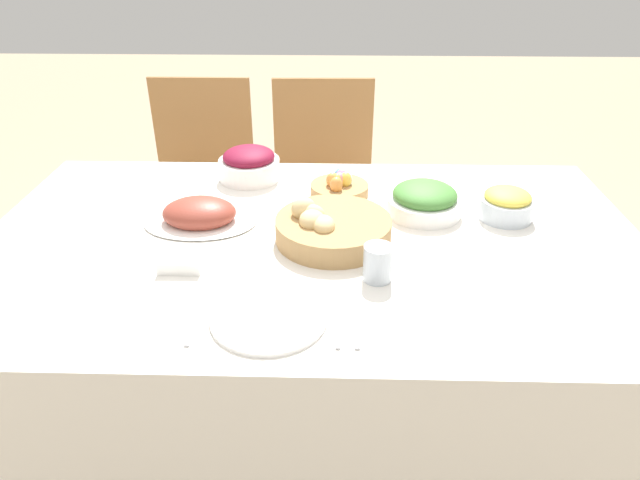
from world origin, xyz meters
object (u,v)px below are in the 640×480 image
at_px(fork, 199,317).
at_px(bread_basket, 330,228).
at_px(egg_basket, 340,186).
at_px(beet_salad_bowl, 249,164).
at_px(chair_far_left, 202,187).
at_px(green_salad_bowl, 424,200).
at_px(dinner_plate, 269,317).
at_px(butter_dish, 181,263).
at_px(pineapple_bowl, 507,204).
at_px(knife, 340,319).
at_px(drinking_cup, 378,263).
at_px(chair_far_center, 323,188).
at_px(ham_platter, 200,215).
at_px(spoon, 354,319).

bearing_deg(fork, bread_basket, 54.10).
distance_m(egg_basket, beet_salad_bowl, 0.32).
bearing_deg(chair_far_left, green_salad_bowl, -41.30).
bearing_deg(dinner_plate, butter_dish, 140.67).
xyz_separation_m(pineapple_bowl, butter_dish, (-0.86, -0.30, -0.03)).
bearing_deg(knife, butter_dish, 156.27).
distance_m(knife, butter_dish, 0.43).
bearing_deg(egg_basket, dinner_plate, -103.60).
bearing_deg(bread_basket, drinking_cup, -58.60).
height_order(chair_far_center, egg_basket, chair_far_center).
relative_size(dinner_plate, knife, 1.31).
distance_m(chair_far_center, chair_far_left, 0.52).
xyz_separation_m(chair_far_left, egg_basket, (0.58, -0.61, 0.29)).
height_order(chair_far_center, ham_platter, chair_far_center).
relative_size(chair_far_center, butter_dish, 9.01).
bearing_deg(spoon, green_salad_bowl, 64.59).
xyz_separation_m(bread_basket, beet_salad_bowl, (-0.27, 0.40, 0.01)).
bearing_deg(green_salad_bowl, egg_basket, 154.23).
xyz_separation_m(fork, butter_dish, (-0.08, 0.19, 0.01)).
relative_size(chair_far_left, egg_basket, 5.28).
distance_m(bread_basket, egg_basket, 0.28).
xyz_separation_m(egg_basket, pineapple_bowl, (0.47, -0.14, 0.01)).
height_order(bread_basket, spoon, bread_basket).
bearing_deg(ham_platter, pineapple_bowl, 3.78).
bearing_deg(butter_dish, spoon, -24.80).
distance_m(chair_far_left, egg_basket, 0.89).
relative_size(knife, drinking_cup, 2.18).
relative_size(chair_far_left, drinking_cup, 10.59).
relative_size(chair_far_center, green_salad_bowl, 4.36).
xyz_separation_m(fork, drinking_cup, (0.39, 0.16, 0.04)).
relative_size(pineapple_bowl, spoon, 0.79).
distance_m(knife, drinking_cup, 0.19).
bearing_deg(beet_salad_bowl, chair_far_center, 65.07).
bearing_deg(knife, chair_far_left, 117.77).
distance_m(chair_far_center, ham_platter, 0.92).
xyz_separation_m(egg_basket, beet_salad_bowl, (-0.29, 0.12, 0.02)).
xyz_separation_m(pineapple_bowl, drinking_cup, (-0.38, -0.33, 0.00)).
xyz_separation_m(chair_far_left, beet_salad_bowl, (0.29, -0.49, 0.31)).
relative_size(chair_far_left, beet_salad_bowl, 4.77).
relative_size(bread_basket, drinking_cup, 3.45).
height_order(green_salad_bowl, drinking_cup, green_salad_bowl).
distance_m(chair_far_left, bread_basket, 1.09).
bearing_deg(pineapple_bowl, fork, -147.74).
height_order(fork, knife, same).
distance_m(pineapple_bowl, knife, 0.68).
xyz_separation_m(fork, spoon, (0.33, 0.00, 0.00)).
bearing_deg(green_salad_bowl, spoon, -112.67).
xyz_separation_m(chair_far_center, dinner_plate, (-0.09, -1.24, 0.26)).
distance_m(egg_basket, drinking_cup, 0.48).
bearing_deg(drinking_cup, butter_dish, 176.32).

